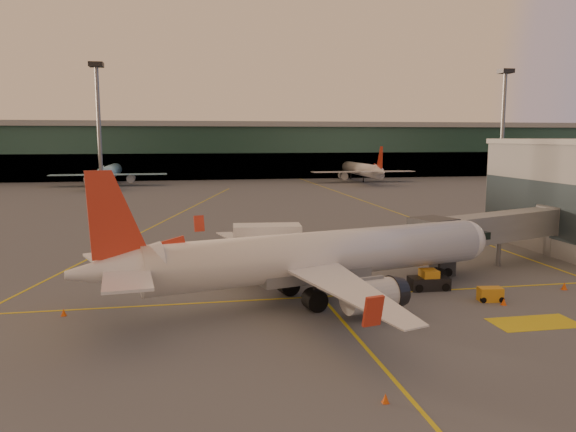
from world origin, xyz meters
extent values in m
plane|color=#4C4F54|center=(0.00, 0.00, 0.00)|extent=(600.00, 600.00, 0.00)
cube|color=gold|center=(0.00, 5.00, 0.01)|extent=(80.00, 0.25, 0.01)
cube|color=gold|center=(-10.00, 45.00, 0.01)|extent=(31.30, 115.98, 0.01)
cube|color=gold|center=(30.00, 70.00, 0.01)|extent=(0.25, 160.00, 0.01)
cube|color=gold|center=(5.00, -8.00, 0.01)|extent=(0.25, 30.00, 0.01)
cube|color=gold|center=(18.00, -4.00, 0.01)|extent=(6.00, 3.00, 0.01)
cube|color=#19382D|center=(0.00, 142.00, 8.00)|extent=(400.00, 18.00, 16.00)
cube|color=gray|center=(0.00, 142.00, 16.80)|extent=(400.00, 20.00, 1.60)
cube|color=black|center=(0.00, 133.50, 4.00)|extent=(400.00, 1.00, 8.00)
cube|color=#2D3D47|center=(33.05, 18.00, 5.00)|extent=(0.30, 21.60, 6.00)
cylinder|color=slate|center=(-20.00, 66.00, 12.50)|extent=(0.70, 0.70, 25.00)
cube|color=black|center=(-20.00, 66.00, 25.20)|extent=(2.40, 2.40, 0.80)
cube|color=slate|center=(-20.00, 66.00, 0.25)|extent=(1.60, 1.60, 0.50)
cylinder|color=slate|center=(55.00, 62.00, 12.50)|extent=(0.70, 0.70, 25.00)
cube|color=black|center=(55.00, 62.00, 25.20)|extent=(2.40, 2.40, 0.80)
cube|color=slate|center=(55.00, 62.00, 0.25)|extent=(1.60, 1.60, 0.50)
cylinder|color=silver|center=(5.06, 4.32, 3.65)|extent=(28.47, 10.48, 3.65)
sphere|color=silver|center=(18.85, 7.79, 3.65)|extent=(3.58, 3.58, 3.58)
cube|color=black|center=(19.86, 8.05, 4.11)|extent=(2.17, 2.70, 0.64)
cone|color=silver|center=(-10.41, 0.43, 3.92)|extent=(6.90, 4.89, 3.47)
cube|color=silver|center=(-9.31, -2.51, 4.02)|extent=(3.56, 6.18, 0.18)
cylinder|color=silver|center=(7.09, -0.89, 1.64)|extent=(4.28, 3.23, 2.37)
cylinder|color=black|center=(3.62, 1.51, 0.82)|extent=(1.90, 1.64, 1.64)
cylinder|color=black|center=(3.62, 1.51, 1.32)|extent=(0.33, 0.33, 1.00)
cube|color=silver|center=(-10.84, 3.54, 4.02)|extent=(4.95, 6.57, 0.18)
cylinder|color=silver|center=(4.38, 9.87, 1.64)|extent=(4.28, 3.23, 2.37)
cylinder|color=black|center=(2.46, 6.12, 0.82)|extent=(1.90, 1.64, 1.64)
cylinder|color=black|center=(2.46, 6.12, 1.32)|extent=(0.33, 0.33, 1.00)
cube|color=slate|center=(4.05, 4.07, 2.46)|extent=(9.46, 5.03, 1.46)
cylinder|color=black|center=(16.16, 7.11, 0.82)|extent=(1.29, 0.99, 1.15)
cube|color=slate|center=(25.06, 12.49, 3.95)|extent=(18.83, 9.43, 2.70)
cube|color=#2D3035|center=(16.62, 9.59, 3.95)|extent=(4.41, 4.41, 3.00)
cube|color=#2D3035|center=(18.12, 10.49, 1.20)|extent=(1.60, 2.40, 2.40)
cylinder|color=black|center=(18.12, 9.39, 0.40)|extent=(0.80, 0.40, 0.80)
cylinder|color=black|center=(18.12, 11.59, 0.40)|extent=(0.80, 0.40, 0.80)
cylinder|color=slate|center=(25.06, 12.49, 1.33)|extent=(0.50, 0.50, 2.65)
cylinder|color=slate|center=(34.00, 16.00, 3.95)|extent=(4.40, 4.40, 3.00)
cylinder|color=slate|center=(34.00, 16.00, 1.33)|extent=(2.40, 2.40, 2.65)
cube|color=red|center=(2.05, 12.63, 0.80)|extent=(3.62, 2.84, 1.60)
cube|color=silver|center=(1.73, 12.65, 3.31)|extent=(6.39, 3.17, 2.99)
cylinder|color=black|center=(0.03, 11.51, 0.48)|extent=(0.99, 0.45, 0.96)
cylinder|color=black|center=(3.85, 11.19, 0.48)|extent=(0.99, 0.45, 0.96)
cube|color=orange|center=(17.75, 1.39, 0.54)|extent=(1.93, 1.30, 1.09)
cylinder|color=black|center=(16.97, 1.03, 0.23)|extent=(0.48, 0.28, 0.45)
cylinder|color=black|center=(18.41, 0.85, 0.23)|extent=(0.48, 0.28, 0.45)
cube|color=black|center=(14.48, 5.52, 0.53)|extent=(3.35, 1.87, 1.06)
cube|color=orange|center=(14.48, 5.52, 1.26)|extent=(1.41, 1.60, 0.87)
cylinder|color=black|center=(13.29, 4.79, 0.34)|extent=(0.69, 0.32, 0.68)
cylinder|color=black|center=(15.61, 4.70, 0.34)|extent=(0.69, 0.32, 0.68)
cone|color=#DE4F0B|center=(25.70, 3.28, 0.32)|extent=(0.50, 0.50, 0.63)
cube|color=#DE4F0B|center=(25.70, 3.28, 0.02)|extent=(0.43, 0.43, 0.03)
cone|color=#DE4F0B|center=(-14.46, 3.65, 0.27)|extent=(0.42, 0.42, 0.53)
cube|color=#DE4F0B|center=(-14.46, 3.65, 0.01)|extent=(0.36, 0.36, 0.03)
cone|color=#DE4F0B|center=(3.63, -13.35, 0.24)|extent=(0.38, 0.38, 0.48)
cube|color=#DE4F0B|center=(3.63, -13.35, 0.01)|extent=(0.33, 0.33, 0.03)
cone|color=#DE4F0B|center=(2.25, 22.52, 0.32)|extent=(0.50, 0.50, 0.64)
cube|color=#DE4F0B|center=(2.25, 22.52, 0.02)|extent=(0.43, 0.43, 0.03)
cone|color=#DE4F0B|center=(18.22, 0.20, 0.27)|extent=(0.42, 0.42, 0.54)
cube|color=#DE4F0B|center=(18.22, 0.20, 0.01)|extent=(0.37, 0.37, 0.03)
camera|label=1|loc=(-5.73, -37.70, 12.76)|focal=35.00mm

